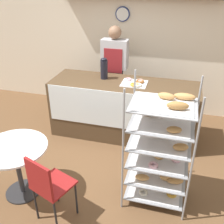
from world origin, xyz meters
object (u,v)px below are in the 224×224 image
pastry_rack (160,149)px  donut_tray_counter (136,83)px  cafe_chair (47,184)px  cafe_table (16,158)px  coffee_carafe (104,69)px  person_worker (115,70)px

pastry_rack → donut_tray_counter: (-0.56, 1.34, 0.23)m
cafe_chair → pastry_rack: bearing=-128.1°
pastry_rack → cafe_table: (-1.68, -0.38, -0.20)m
cafe_table → donut_tray_counter: bearing=56.7°
cafe_chair → coffee_carafe: size_ratio=2.56×
cafe_chair → donut_tray_counter: donut_tray_counter is taller
pastry_rack → cafe_chair: pastry_rack is taller
cafe_table → coffee_carafe: bearing=72.6°
person_worker → cafe_table: bearing=-105.1°
cafe_chair → coffee_carafe: coffee_carafe is taller
person_worker → coffee_carafe: (-0.05, -0.49, 0.18)m
person_worker → pastry_rack: bearing=-61.3°
person_worker → donut_tray_counter: size_ratio=4.32×
cafe_chair → coffee_carafe: bearing=-69.6°
person_worker → cafe_table: size_ratio=2.19×
pastry_rack → cafe_chair: size_ratio=1.75×
cafe_table → pastry_rack: bearing=12.7°
pastry_rack → coffee_carafe: 1.86m
cafe_table → cafe_chair: size_ratio=0.88×
cafe_table → coffee_carafe: (0.57, 1.82, 0.59)m
donut_tray_counter → cafe_chair: bearing=-105.2°
donut_tray_counter → coffee_carafe: bearing=169.0°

